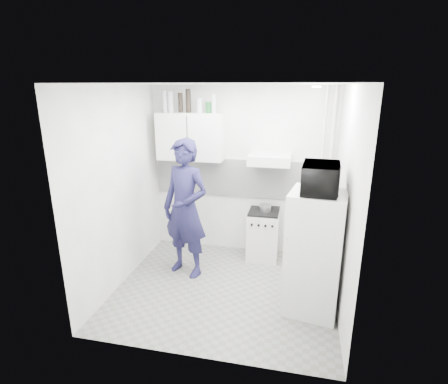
# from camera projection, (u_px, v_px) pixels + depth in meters

# --- Properties ---
(floor) EXTENTS (2.80, 2.80, 0.00)m
(floor) POSITION_uv_depth(u_px,v_px,m) (224.00, 289.00, 4.63)
(floor) COLOR slate
(floor) RESTS_ON ground
(ceiling) EXTENTS (2.80, 2.80, 0.00)m
(ceiling) POSITION_uv_depth(u_px,v_px,m) (225.00, 84.00, 3.87)
(ceiling) COLOR white
(ceiling) RESTS_ON wall_back
(wall_back) EXTENTS (2.80, 0.00, 2.80)m
(wall_back) POSITION_uv_depth(u_px,v_px,m) (242.00, 172.00, 5.42)
(wall_back) COLOR white
(wall_back) RESTS_ON floor
(wall_left) EXTENTS (0.00, 2.60, 2.60)m
(wall_left) POSITION_uv_depth(u_px,v_px,m) (119.00, 189.00, 4.53)
(wall_left) COLOR white
(wall_left) RESTS_ON floor
(wall_right) EXTENTS (0.00, 2.60, 2.60)m
(wall_right) POSITION_uv_depth(u_px,v_px,m) (345.00, 203.00, 3.97)
(wall_right) COLOR white
(wall_right) RESTS_ON floor
(person) EXTENTS (0.82, 0.67, 1.93)m
(person) POSITION_uv_depth(u_px,v_px,m) (185.00, 209.00, 4.78)
(person) COLOR #1B193D
(person) RESTS_ON floor
(stove) EXTENTS (0.47, 0.47, 0.75)m
(stove) POSITION_uv_depth(u_px,v_px,m) (263.00, 235.00, 5.37)
(stove) COLOR silver
(stove) RESTS_ON floor
(fridge) EXTENTS (0.70, 0.70, 1.47)m
(fridge) POSITION_uv_depth(u_px,v_px,m) (314.00, 253.00, 4.02)
(fridge) COLOR silver
(fridge) RESTS_ON floor
(stove_top) EXTENTS (0.45, 0.45, 0.03)m
(stove_top) POSITION_uv_depth(u_px,v_px,m) (264.00, 212.00, 5.26)
(stove_top) COLOR black
(stove_top) RESTS_ON stove
(saucepan) EXTENTS (0.18, 0.18, 0.10)m
(saucepan) POSITION_uv_depth(u_px,v_px,m) (265.00, 208.00, 5.26)
(saucepan) COLOR silver
(saucepan) RESTS_ON stove_top
(microwave) EXTENTS (0.60, 0.42, 0.32)m
(microwave) POSITION_uv_depth(u_px,v_px,m) (321.00, 178.00, 3.76)
(microwave) COLOR black
(microwave) RESTS_ON fridge
(bottle_a) EXTENTS (0.07, 0.07, 0.31)m
(bottle_a) POSITION_uv_depth(u_px,v_px,m) (165.00, 101.00, 5.18)
(bottle_a) COLOR #B2B7BC
(bottle_a) RESTS_ON upper_cabinet
(bottle_b) EXTENTS (0.08, 0.08, 0.30)m
(bottle_b) POSITION_uv_depth(u_px,v_px,m) (171.00, 102.00, 5.16)
(bottle_b) COLOR #B2B7BC
(bottle_b) RESTS_ON upper_cabinet
(bottle_c) EXTENTS (0.07, 0.07, 0.28)m
(bottle_c) POSITION_uv_depth(u_px,v_px,m) (181.00, 103.00, 5.13)
(bottle_c) COLOR black
(bottle_c) RESTS_ON upper_cabinet
(bottle_d) EXTENTS (0.08, 0.08, 0.34)m
(bottle_d) POSITION_uv_depth(u_px,v_px,m) (188.00, 101.00, 5.10)
(bottle_d) COLOR black
(bottle_d) RESTS_ON upper_cabinet
(canister_a) EXTENTS (0.08, 0.08, 0.21)m
(canister_a) POSITION_uv_depth(u_px,v_px,m) (200.00, 106.00, 5.09)
(canister_a) COLOR #B2B7BC
(canister_a) RESTS_ON upper_cabinet
(canister_b) EXTENTS (0.08, 0.08, 0.16)m
(canister_b) POSITION_uv_depth(u_px,v_px,m) (208.00, 107.00, 5.07)
(canister_b) COLOR #144C1E
(canister_b) RESTS_ON upper_cabinet
(bottle_e) EXTENTS (0.07, 0.07, 0.27)m
(bottle_e) POSITION_uv_depth(u_px,v_px,m) (214.00, 104.00, 5.03)
(bottle_e) COLOR #B2B7BC
(bottle_e) RESTS_ON upper_cabinet
(upper_cabinet) EXTENTS (1.00, 0.35, 0.70)m
(upper_cabinet) POSITION_uv_depth(u_px,v_px,m) (191.00, 136.00, 5.25)
(upper_cabinet) COLOR silver
(upper_cabinet) RESTS_ON wall_back
(range_hood) EXTENTS (0.60, 0.50, 0.14)m
(range_hood) POSITION_uv_depth(u_px,v_px,m) (270.00, 159.00, 5.02)
(range_hood) COLOR silver
(range_hood) RESTS_ON wall_back
(backsplash) EXTENTS (2.74, 0.03, 0.60)m
(backsplash) POSITION_uv_depth(u_px,v_px,m) (241.00, 178.00, 5.43)
(backsplash) COLOR white
(backsplash) RESTS_ON wall_back
(pipe_a) EXTENTS (0.05, 0.05, 2.60)m
(pipe_a) POSITION_uv_depth(u_px,v_px,m) (329.00, 178.00, 5.08)
(pipe_a) COLOR silver
(pipe_a) RESTS_ON floor
(pipe_b) EXTENTS (0.04, 0.04, 2.60)m
(pipe_b) POSITION_uv_depth(u_px,v_px,m) (320.00, 177.00, 5.10)
(pipe_b) COLOR silver
(pipe_b) RESTS_ON floor
(ceiling_spot_fixture) EXTENTS (0.10, 0.10, 0.02)m
(ceiling_spot_fixture) POSITION_uv_depth(u_px,v_px,m) (317.00, 87.00, 3.86)
(ceiling_spot_fixture) COLOR white
(ceiling_spot_fixture) RESTS_ON ceiling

